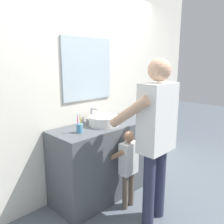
{
  "coord_description": "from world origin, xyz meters",
  "views": [
    {
      "loc": [
        -1.81,
        -1.65,
        1.64
      ],
      "look_at": [
        0.0,
        0.15,
        1.08
      ],
      "focal_mm": 36.95,
      "sensor_mm": 36.0,
      "label": 1
    }
  ],
  "objects": [
    {
      "name": "ground_plane",
      "position": [
        0.0,
        0.0,
        0.0
      ],
      "size": [
        14.0,
        14.0,
        0.0
      ],
      "primitive_type": "plane",
      "color": "slate"
    },
    {
      "name": "child_toddler",
      "position": [
        0.0,
        -0.1,
        0.54
      ],
      "size": [
        0.28,
        0.28,
        0.91
      ],
      "color": "#6B5B4C",
      "rests_on": "ground"
    },
    {
      "name": "sink_basin",
      "position": [
        0.0,
        0.28,
        0.95
      ],
      "size": [
        0.36,
        0.36,
        0.11
      ],
      "color": "silver",
      "rests_on": "vanity_cabinet"
    },
    {
      "name": "faucet",
      "position": [
        0.0,
        0.5,
        0.98
      ],
      "size": [
        0.18,
        0.14,
        0.18
      ],
      "color": "#B7BABF",
      "rests_on": "vanity_cabinet"
    },
    {
      "name": "adult_parent",
      "position": [
        0.03,
        -0.42,
        1.0
      ],
      "size": [
        0.52,
        0.55,
        1.67
      ],
      "color": "#2D334C",
      "rests_on": "ground"
    },
    {
      "name": "back_wall",
      "position": [
        0.0,
        0.62,
        1.35
      ],
      "size": [
        4.4,
        0.1,
        2.7
      ],
      "color": "silver",
      "rests_on": "ground"
    },
    {
      "name": "toothbrush_cup",
      "position": [
        -0.39,
        0.25,
        0.95
      ],
      "size": [
        0.07,
        0.07,
        0.21
      ],
      "color": "#4C8EB2",
      "rests_on": "vanity_cabinet"
    },
    {
      "name": "vanity_cabinet",
      "position": [
        0.0,
        0.3,
        0.45
      ],
      "size": [
        1.29,
        0.54,
        0.9
      ],
      "primitive_type": "cube",
      "color": "#4C5156",
      "rests_on": "ground"
    }
  ]
}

